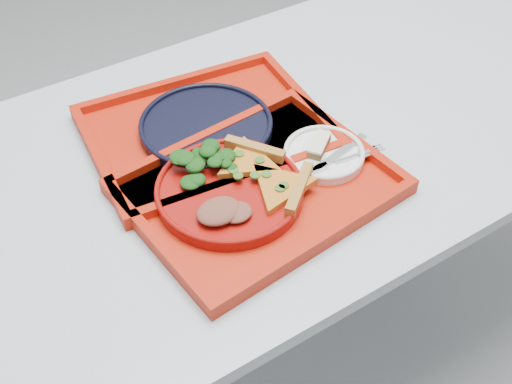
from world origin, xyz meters
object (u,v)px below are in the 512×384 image
tray_far (207,133)px  navy_plate (206,127)px  dessert_bar (319,145)px  tray_main (259,190)px  dinner_plate (229,192)px

tray_far → navy_plate: size_ratio=1.73×
dessert_bar → tray_main: bearing=149.7°
tray_main → navy_plate: bearing=84.9°
tray_far → dessert_bar: (0.14, -0.18, 0.03)m
tray_main → dinner_plate: dinner_plate is taller
tray_far → dinner_plate: size_ratio=1.73×
tray_far → dinner_plate: bearing=-100.8°
tray_far → dinner_plate: (-0.06, -0.18, 0.02)m
navy_plate → tray_main: bearing=-90.1°
tray_main → dinner_plate: size_ratio=1.73×
tray_main → navy_plate: 0.19m
tray_main → dinner_plate: 0.06m
tray_main → tray_far: 0.19m
navy_plate → dessert_bar: size_ratio=3.71×
dinner_plate → navy_plate: 0.19m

